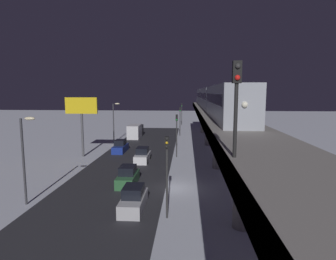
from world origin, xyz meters
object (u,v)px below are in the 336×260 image
at_px(rail_signal, 236,92).
at_px(traffic_light_near, 167,165).
at_px(sedan_silver, 133,200).
at_px(commercial_billboard, 81,111).
at_px(subway_train, 211,98).
at_px(box_truck, 135,131).
at_px(sedan_blue, 120,147).
at_px(traffic_light_mid, 177,129).
at_px(sedan_white, 142,156).
at_px(traffic_light_far, 180,117).
at_px(traffic_light_distant, 182,111).
at_px(sedan_green, 128,177).

relative_size(rail_signal, traffic_light_near, 0.62).
bearing_deg(sedan_silver, commercial_billboard, 120.94).
bearing_deg(subway_train, box_truck, -38.47).
bearing_deg(rail_signal, sedan_silver, -58.58).
relative_size(sedan_silver, sedan_blue, 0.96).
relative_size(sedan_silver, commercial_billboard, 0.51).
distance_m(subway_train, traffic_light_mid, 9.48).
distance_m(subway_train, sedan_silver, 27.97).
distance_m(sedan_white, traffic_light_far, 24.34).
height_order(box_truck, traffic_light_near, traffic_light_near).
relative_size(traffic_light_near, traffic_light_far, 1.00).
relative_size(subway_train, rail_signal, 13.87).
distance_m(sedan_blue, traffic_light_near, 25.98).
xyz_separation_m(rail_signal, sedan_blue, (12.79, -32.93, -8.88)).
bearing_deg(box_truck, traffic_light_distant, -112.12).
xyz_separation_m(traffic_light_near, commercial_billboard, (14.13, -20.28, 2.63)).
bearing_deg(sedan_green, box_truck, 98.78).
relative_size(sedan_green, commercial_billboard, 0.50).
xyz_separation_m(sedan_white, sedan_blue, (4.60, -6.11, 0.01)).
bearing_deg(commercial_billboard, sedan_green, 127.22).
distance_m(traffic_light_near, traffic_light_mid, 20.77).
relative_size(sedan_green, traffic_light_mid, 0.70).
bearing_deg(traffic_light_far, sedan_green, 82.05).
bearing_deg(traffic_light_distant, subway_train, 98.87).
bearing_deg(sedan_silver, traffic_light_distant, 87.27).
bearing_deg(sedan_green, traffic_light_far, 82.05).
bearing_deg(traffic_light_near, commercial_billboard, -55.14).
bearing_deg(commercial_billboard, rail_signal, 121.11).
distance_m(rail_signal, sedan_silver, 15.14).
bearing_deg(traffic_light_near, traffic_light_distant, -90.00).
height_order(sedan_green, box_truck, box_truck).
distance_m(sedan_green, traffic_light_far, 34.17).
distance_m(sedan_blue, box_truck, 14.94).
distance_m(sedan_white, traffic_light_near, 18.83).
bearing_deg(subway_train, sedan_green, 61.94).
distance_m(sedan_green, box_truck, 31.45).
distance_m(sedan_green, sedan_blue, 16.79).
bearing_deg(sedan_blue, subway_train, -168.54).
bearing_deg(commercial_billboard, traffic_light_mid, -178.01).
xyz_separation_m(box_truck, traffic_light_far, (-9.50, -2.60, 2.85)).
relative_size(subway_train, sedan_white, 11.98).
xyz_separation_m(box_truck, traffic_light_mid, (-9.50, 18.18, 2.85)).
xyz_separation_m(sedan_silver, traffic_light_far, (-2.90, -40.00, 3.40)).
bearing_deg(sedan_green, sedan_white, 90.00).
relative_size(traffic_light_distant, commercial_billboard, 0.72).
bearing_deg(box_truck, sedan_silver, 100.01).
height_order(sedan_white, traffic_light_near, traffic_light_near).
distance_m(traffic_light_near, commercial_billboard, 24.86).
bearing_deg(commercial_billboard, sedan_blue, -142.26).
bearing_deg(traffic_light_near, sedan_silver, -28.09).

